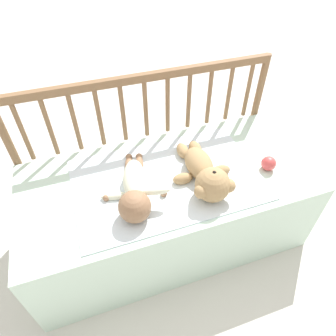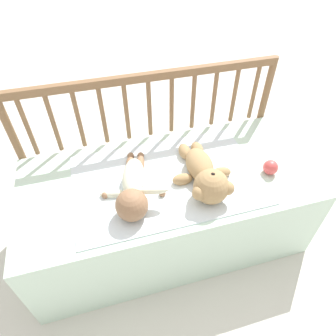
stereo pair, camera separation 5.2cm
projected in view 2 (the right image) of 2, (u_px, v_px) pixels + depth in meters
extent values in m
plane|color=silver|center=(168.00, 232.00, 1.62)|extent=(12.00, 12.00, 0.00)
cube|color=silver|center=(168.00, 208.00, 1.47)|extent=(1.30, 0.61, 0.43)
cylinder|color=brown|center=(25.00, 163.00, 1.46)|extent=(0.04, 0.04, 0.77)
cylinder|color=brown|center=(259.00, 122.00, 1.71)|extent=(0.04, 0.04, 0.77)
cube|color=brown|center=(148.00, 77.00, 1.33)|extent=(1.27, 0.03, 0.04)
cylinder|color=brown|center=(28.00, 128.00, 1.34)|extent=(0.02, 0.02, 0.30)
cylinder|color=brown|center=(54.00, 124.00, 1.36)|extent=(0.02, 0.02, 0.30)
cylinder|color=brown|center=(79.00, 120.00, 1.38)|extent=(0.02, 0.02, 0.30)
cylinder|color=brown|center=(103.00, 116.00, 1.40)|extent=(0.02, 0.02, 0.30)
cylinder|color=brown|center=(127.00, 113.00, 1.42)|extent=(0.02, 0.02, 0.30)
cylinder|color=brown|center=(149.00, 109.00, 1.45)|extent=(0.02, 0.02, 0.30)
cylinder|color=brown|center=(172.00, 106.00, 1.47)|extent=(0.02, 0.02, 0.30)
cylinder|color=brown|center=(193.00, 102.00, 1.49)|extent=(0.02, 0.02, 0.30)
cylinder|color=brown|center=(214.00, 99.00, 1.51)|extent=(0.02, 0.02, 0.30)
cylinder|color=brown|center=(234.00, 96.00, 1.53)|extent=(0.02, 0.02, 0.30)
cylinder|color=brown|center=(254.00, 93.00, 1.56)|extent=(0.02, 0.02, 0.30)
cube|color=white|center=(167.00, 179.00, 1.31)|extent=(0.81, 0.52, 0.01)
ellipsoid|color=tan|center=(199.00, 165.00, 1.31)|extent=(0.12, 0.20, 0.10)
sphere|color=tan|center=(211.00, 187.00, 1.19)|extent=(0.14, 0.14, 0.14)
sphere|color=beige|center=(212.00, 180.00, 1.16)|extent=(0.06, 0.06, 0.06)
sphere|color=black|center=(213.00, 175.00, 1.14)|extent=(0.02, 0.02, 0.02)
sphere|color=tan|center=(227.00, 188.00, 1.18)|extent=(0.06, 0.06, 0.06)
sphere|color=tan|center=(199.00, 193.00, 1.16)|extent=(0.06, 0.06, 0.06)
ellipsoid|color=tan|center=(221.00, 173.00, 1.31)|extent=(0.09, 0.05, 0.05)
ellipsoid|color=tan|center=(182.00, 179.00, 1.28)|extent=(0.09, 0.05, 0.05)
ellipsoid|color=tan|center=(197.00, 149.00, 1.42)|extent=(0.06, 0.10, 0.05)
ellipsoid|color=tan|center=(185.00, 151.00, 1.41)|extent=(0.06, 0.10, 0.05)
ellipsoid|color=#EAEACC|center=(134.00, 178.00, 1.25)|extent=(0.14, 0.24, 0.10)
sphere|color=#936B4C|center=(132.00, 205.00, 1.13)|extent=(0.13, 0.13, 0.13)
ellipsoid|color=#EAEACC|center=(153.00, 190.00, 1.16)|extent=(0.12, 0.06, 0.03)
ellipsoid|color=#EAEACC|center=(114.00, 194.00, 1.23)|extent=(0.12, 0.06, 0.03)
sphere|color=#936B4C|center=(162.00, 193.00, 1.23)|extent=(0.03, 0.03, 0.03)
sphere|color=#936B4C|center=(105.00, 195.00, 1.23)|extent=(0.03, 0.03, 0.03)
ellipsoid|color=#936B4C|center=(140.00, 164.00, 1.36)|extent=(0.06, 0.12, 0.04)
ellipsoid|color=#936B4C|center=(130.00, 164.00, 1.36)|extent=(0.06, 0.12, 0.04)
sphere|color=#936B4C|center=(141.00, 155.00, 1.40)|extent=(0.03, 0.03, 0.03)
sphere|color=#936B4C|center=(131.00, 156.00, 1.40)|extent=(0.03, 0.03, 0.03)
sphere|color=#DB4C4C|center=(271.00, 167.00, 1.32)|extent=(0.07, 0.07, 0.07)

